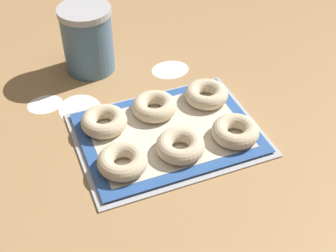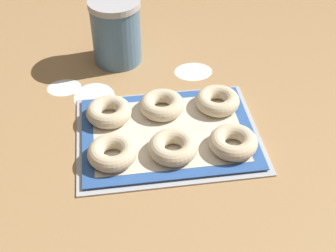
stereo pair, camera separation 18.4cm
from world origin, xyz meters
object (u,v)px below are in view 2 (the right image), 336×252
object	(u,v)px
bagel_front_left	(112,153)
bagel_back_center	(162,105)
bagel_back_left	(109,112)
bagel_front_right	(233,142)
bagel_front_center	(173,147)
flour_canister	(116,31)
baking_tray	(168,134)
bagel_back_right	(217,101)

from	to	relation	value
bagel_front_left	bagel_back_center	bearing A→B (deg)	49.12
bagel_front_left	bagel_back_left	distance (m)	0.13
bagel_front_right	bagel_front_center	bearing A→B (deg)	178.81
bagel_back_left	flour_canister	distance (m)	0.26
bagel_front_center	bagel_front_left	bearing A→B (deg)	179.17
bagel_back_left	bagel_front_left	bearing A→B (deg)	-89.72
bagel_front_right	bagel_back_center	distance (m)	0.20
baking_tray	bagel_back_center	size ratio (longest dim) A/B	3.90
bagel_front_center	bagel_back_left	bearing A→B (deg)	133.33
bagel_front_left	bagel_back_right	size ratio (longest dim) A/B	1.00
bagel_back_left	bagel_back_right	world-z (taller)	same
flour_canister	bagel_front_left	bearing A→B (deg)	-95.11
bagel_front_left	bagel_front_right	size ratio (longest dim) A/B	1.00
baking_tray	bagel_front_left	bearing A→B (deg)	-152.38
bagel_front_left	bagel_front_right	bearing A→B (deg)	-1.01
bagel_back_left	flour_canister	world-z (taller)	flour_canister
bagel_front_left	flour_canister	bearing A→B (deg)	84.89
bagel_front_left	bagel_back_right	xyz separation A→B (m)	(0.25, 0.14, 0.00)
bagel_back_right	baking_tray	bearing A→B (deg)	-150.45
bagel_back_left	bagel_back_center	size ratio (longest dim) A/B	1.00
bagel_front_left	bagel_back_center	world-z (taller)	same
bagel_back_center	bagel_back_left	bearing A→B (deg)	-176.31
baking_tray	bagel_back_left	xyz separation A→B (m)	(-0.13, 0.07, 0.02)
baking_tray	bagel_back_center	world-z (taller)	bagel_back_center
flour_canister	bagel_back_left	bearing A→B (deg)	-97.89
bagel_back_center	bagel_front_left	bearing A→B (deg)	-130.88
bagel_front_right	bagel_front_left	bearing A→B (deg)	178.99
baking_tray	flour_canister	xyz separation A→B (m)	(-0.09, 0.32, 0.08)
bagel_front_center	flour_canister	size ratio (longest dim) A/B	0.60
bagel_front_left	bagel_back_center	xyz separation A→B (m)	(0.12, 0.14, 0.00)
baking_tray	bagel_back_center	bearing A→B (deg)	92.71
bagel_back_left	bagel_back_center	distance (m)	0.12
bagel_front_left	baking_tray	bearing A→B (deg)	27.62
bagel_front_center	bagel_back_center	bearing A→B (deg)	91.84
bagel_front_right	bagel_back_right	distance (m)	0.14
bagel_front_right	flour_canister	world-z (taller)	flour_canister
bagel_front_center	bagel_back_left	world-z (taller)	same
bagel_front_center	bagel_back_left	xyz separation A→B (m)	(-0.13, 0.13, 0.00)
bagel_back_right	flour_canister	distance (m)	0.34
bagel_back_left	bagel_front_right	bearing A→B (deg)	-28.28
bagel_back_left	bagel_back_right	xyz separation A→B (m)	(0.25, 0.00, 0.00)
bagel_front_left	bagel_back_left	world-z (taller)	same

